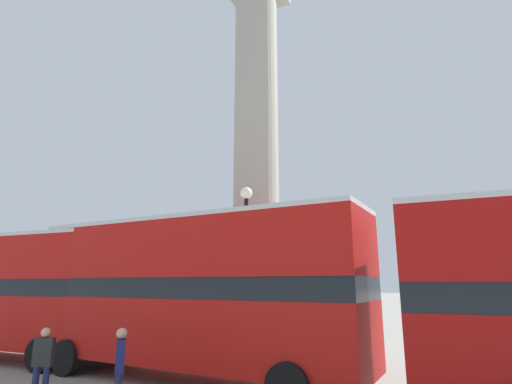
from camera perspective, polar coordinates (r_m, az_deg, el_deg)
The scene contains 7 objects.
ground_plane at distance 17.55m, azimuth -0.00°, elevation -21.46°, with size 200.00×200.00×0.00m, color gray.
monument_column at distance 17.87m, azimuth -0.00°, elevation 1.00°, with size 5.20×5.20×18.60m.
bus_a at distance 11.96m, azimuth -9.17°, elevation -13.51°, with size 10.30×3.37×4.46m.
equestrian_statue at distance 25.05m, azimuth -18.84°, elevation -14.89°, with size 3.95×2.86×5.62m.
street_lamp at distance 13.42m, azimuth -1.45°, elevation -10.13°, with size 0.42×0.42×5.86m.
pedestrian_near_lamp at distance 9.39m, azimuth -18.90°, elevation -22.46°, with size 0.43×0.45×1.70m.
pedestrian_by_plinth at distance 10.92m, azimuth -28.18°, elevation -20.57°, with size 0.46×0.33×1.62m.
Camera 1 is at (7.07, -15.84, 2.63)m, focal length 28.00 mm.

